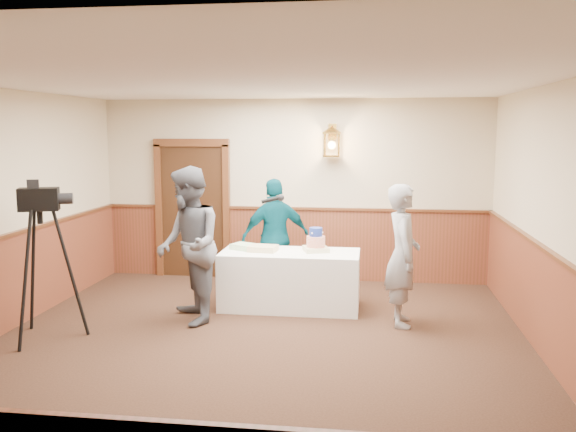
{
  "coord_description": "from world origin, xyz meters",
  "views": [
    {
      "loc": [
        1.19,
        -5.83,
        2.33
      ],
      "look_at": [
        0.16,
        1.7,
        1.25
      ],
      "focal_mm": 38.0,
      "sensor_mm": 36.0,
      "label": 1
    }
  ],
  "objects_px": {
    "sheet_cake_yellow": "(263,248)",
    "baker": "(403,255)",
    "sheet_cake_green": "(244,247)",
    "tv_camera_rig": "(43,272)",
    "display_table": "(290,280)",
    "assistant_p": "(276,238)",
    "tiered_cake": "(316,242)",
    "interviewer": "(189,246)"
  },
  "relations": [
    {
      "from": "sheet_cake_yellow",
      "to": "baker",
      "type": "relative_size",
      "value": 0.21
    },
    {
      "from": "tiered_cake",
      "to": "tv_camera_rig",
      "type": "bearing_deg",
      "value": -150.63
    },
    {
      "from": "interviewer",
      "to": "tv_camera_rig",
      "type": "xyz_separation_m",
      "value": [
        -1.44,
        -0.78,
        -0.19
      ]
    },
    {
      "from": "sheet_cake_yellow",
      "to": "tiered_cake",
      "type": "bearing_deg",
      "value": 6.75
    },
    {
      "from": "display_table",
      "to": "interviewer",
      "type": "xyz_separation_m",
      "value": [
        -1.13,
        -0.77,
        0.58
      ]
    },
    {
      "from": "baker",
      "to": "assistant_p",
      "type": "relative_size",
      "value": 1.03
    },
    {
      "from": "sheet_cake_green",
      "to": "assistant_p",
      "type": "bearing_deg",
      "value": 54.9
    },
    {
      "from": "display_table",
      "to": "sheet_cake_green",
      "type": "xyz_separation_m",
      "value": [
        -0.63,
        0.09,
        0.41
      ]
    },
    {
      "from": "display_table",
      "to": "tv_camera_rig",
      "type": "relative_size",
      "value": 1.06
    },
    {
      "from": "tiered_cake",
      "to": "sheet_cake_green",
      "type": "xyz_separation_m",
      "value": [
        -0.96,
        0.01,
        -0.09
      ]
    },
    {
      "from": "display_table",
      "to": "baker",
      "type": "bearing_deg",
      "value": -19.96
    },
    {
      "from": "display_table",
      "to": "interviewer",
      "type": "height_order",
      "value": "interviewer"
    },
    {
      "from": "sheet_cake_green",
      "to": "tv_camera_rig",
      "type": "bearing_deg",
      "value": -139.74
    },
    {
      "from": "sheet_cake_green",
      "to": "tiered_cake",
      "type": "bearing_deg",
      "value": -0.59
    },
    {
      "from": "interviewer",
      "to": "assistant_p",
      "type": "bearing_deg",
      "value": 121.27
    },
    {
      "from": "tiered_cake",
      "to": "sheet_cake_yellow",
      "type": "xyz_separation_m",
      "value": [
        -0.69,
        -0.08,
        -0.09
      ]
    },
    {
      "from": "interviewer",
      "to": "baker",
      "type": "xyz_separation_m",
      "value": [
        2.55,
        0.26,
        -0.1
      ]
    },
    {
      "from": "tiered_cake",
      "to": "sheet_cake_green",
      "type": "relative_size",
      "value": 1.24
    },
    {
      "from": "sheet_cake_green",
      "to": "display_table",
      "type": "bearing_deg",
      "value": -7.8
    },
    {
      "from": "sheet_cake_green",
      "to": "baker",
      "type": "xyz_separation_m",
      "value": [
        2.05,
        -0.6,
        0.06
      ]
    },
    {
      "from": "sheet_cake_green",
      "to": "interviewer",
      "type": "xyz_separation_m",
      "value": [
        -0.5,
        -0.86,
        0.16
      ]
    },
    {
      "from": "sheet_cake_green",
      "to": "tv_camera_rig",
      "type": "height_order",
      "value": "tv_camera_rig"
    },
    {
      "from": "display_table",
      "to": "tiered_cake",
      "type": "relative_size",
      "value": 4.7
    },
    {
      "from": "sheet_cake_green",
      "to": "interviewer",
      "type": "relative_size",
      "value": 0.16
    },
    {
      "from": "sheet_cake_yellow",
      "to": "tv_camera_rig",
      "type": "height_order",
      "value": "tv_camera_rig"
    },
    {
      "from": "tiered_cake",
      "to": "interviewer",
      "type": "bearing_deg",
      "value": -149.7
    },
    {
      "from": "sheet_cake_green",
      "to": "assistant_p",
      "type": "xyz_separation_m",
      "value": [
        0.35,
        0.5,
        0.04
      ]
    },
    {
      "from": "sheet_cake_green",
      "to": "assistant_p",
      "type": "height_order",
      "value": "assistant_p"
    },
    {
      "from": "assistant_p",
      "to": "display_table",
      "type": "bearing_deg",
      "value": 92.08
    },
    {
      "from": "interviewer",
      "to": "display_table",
      "type": "bearing_deg",
      "value": 97.73
    },
    {
      "from": "sheet_cake_green",
      "to": "tv_camera_rig",
      "type": "xyz_separation_m",
      "value": [
        -1.93,
        -1.64,
        -0.02
      ]
    },
    {
      "from": "sheet_cake_yellow",
      "to": "assistant_p",
      "type": "distance_m",
      "value": 0.59
    },
    {
      "from": "tiered_cake",
      "to": "tv_camera_rig",
      "type": "distance_m",
      "value": 3.32
    },
    {
      "from": "sheet_cake_yellow",
      "to": "sheet_cake_green",
      "type": "distance_m",
      "value": 0.29
    },
    {
      "from": "sheet_cake_yellow",
      "to": "sheet_cake_green",
      "type": "xyz_separation_m",
      "value": [
        -0.27,
        0.09,
        -0.0
      ]
    },
    {
      "from": "display_table",
      "to": "assistant_p",
      "type": "distance_m",
      "value": 0.79
    },
    {
      "from": "sheet_cake_green",
      "to": "tv_camera_rig",
      "type": "distance_m",
      "value": 2.54
    },
    {
      "from": "sheet_cake_yellow",
      "to": "assistant_p",
      "type": "height_order",
      "value": "assistant_p"
    },
    {
      "from": "display_table",
      "to": "sheet_cake_yellow",
      "type": "relative_size",
      "value": 5.01
    },
    {
      "from": "tiered_cake",
      "to": "interviewer",
      "type": "height_order",
      "value": "interviewer"
    },
    {
      "from": "baker",
      "to": "tv_camera_rig",
      "type": "xyz_separation_m",
      "value": [
        -3.98,
        -1.04,
        -0.09
      ]
    },
    {
      "from": "sheet_cake_green",
      "to": "sheet_cake_yellow",
      "type": "bearing_deg",
      "value": -18.65
    }
  ]
}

